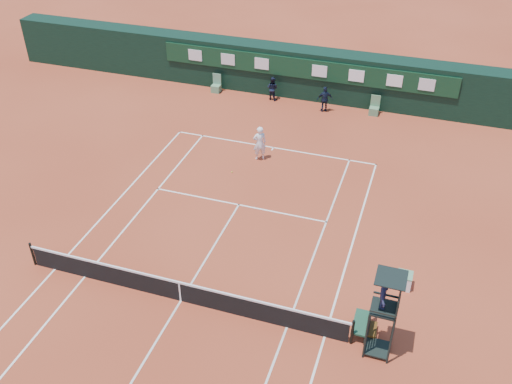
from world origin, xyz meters
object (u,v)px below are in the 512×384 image
tennis_net (180,291)px  player_bench (365,320)px  umpire_chair (385,299)px  player (260,143)px  cooler (404,280)px

tennis_net → player_bench: size_ratio=10.75×
tennis_net → umpire_chair: (7.28, -0.05, 1.95)m
umpire_chair → tennis_net: bearing=179.6°
tennis_net → umpire_chair: bearing=-0.4°
umpire_chair → player_bench: size_ratio=2.85×
umpire_chair → player: size_ratio=1.82×
tennis_net → player: (-0.35, 10.55, 0.43)m
cooler → player: player is taller
player_bench → player: 12.19m
tennis_net → player: player is taller
player → umpire_chair: bearing=96.8°
umpire_chair → cooler: umpire_chair is taller
tennis_net → player_bench: (6.72, 0.63, 0.09)m
umpire_chair → player_bench: (-0.56, 0.68, -1.86)m
cooler → player: bearing=138.6°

